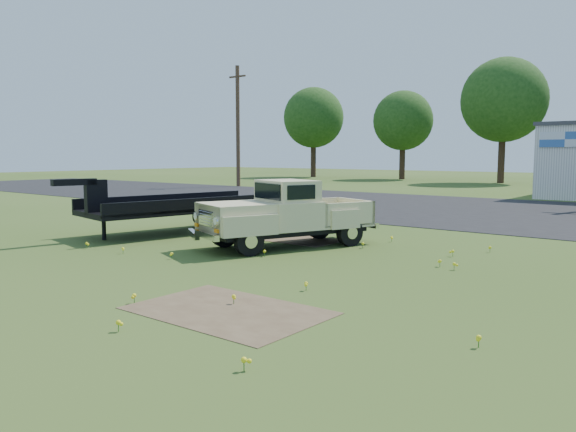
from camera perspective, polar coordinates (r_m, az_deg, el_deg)
name	(u,v)px	position (r m, az deg, el deg)	size (l,w,h in m)	color
ground	(277,268)	(12.02, -1.15, -5.33)	(140.00, 140.00, 0.00)	#344E19
asphalt_lot	(503,212)	(25.33, 21.03, 0.38)	(90.00, 14.00, 0.02)	black
dirt_patch_a	(228,311)	(8.88, -6.11, -9.57)	(3.00, 2.00, 0.01)	brown
dirt_patch_b	(301,240)	(15.95, 1.33, -2.45)	(2.20, 1.60, 0.01)	brown
utility_pole_west	(238,125)	(42.91, -5.12, 9.17)	(1.60, 0.30, 9.00)	#463020
treeline_a	(314,118)	(60.70, 2.61, 9.94)	(6.40, 6.40, 9.52)	#342217
treeline_b	(403,121)	(56.29, 11.61, 9.46)	(5.76, 5.76, 8.57)	#342217
treeline_c	(504,100)	(51.19, 21.07, 10.92)	(7.04, 7.04, 10.47)	#342217
vintage_pickup_truck	(287,213)	(14.72, -0.09, 0.27)	(1.89, 4.85, 1.76)	beige
flatbed_trailer	(180,204)	(17.75, -10.93, 1.20)	(2.16, 6.48, 1.77)	black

